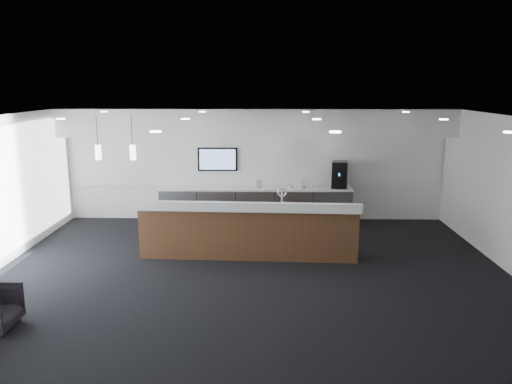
{
  "coord_description": "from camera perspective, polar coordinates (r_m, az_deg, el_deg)",
  "views": [
    {
      "loc": [
        0.28,
        -9.16,
        3.58
      ],
      "look_at": [
        0.07,
        1.3,
        1.33
      ],
      "focal_mm": 35.0,
      "sensor_mm": 36.0,
      "label": 1
    }
  ],
  "objects": [
    {
      "name": "info_sign_right",
      "position": [
        13.0,
        5.62,
        1.03
      ],
      "size": [
        0.2,
        0.06,
        0.27
      ],
      "primitive_type": "cube",
      "rotation": [
        0.0,
        0.0,
        -0.22
      ],
      "color": "silver",
      "rests_on": "back_credenza"
    },
    {
      "name": "cup_1",
      "position": [
        13.01,
        6.48,
        0.63
      ],
      "size": [
        0.15,
        0.15,
        0.1
      ],
      "primitive_type": "imported",
      "rotation": [
        0.0,
        0.0,
        0.65
      ],
      "color": "white",
      "rests_on": "back_credenza"
    },
    {
      "name": "back_credenza",
      "position": [
        13.18,
        -0.11,
        -1.47
      ],
      "size": [
        5.06,
        0.66,
        0.95
      ],
      "color": "gray",
      "rests_on": "ground"
    },
    {
      "name": "cup_2",
      "position": [
        13.0,
        5.87,
        0.64
      ],
      "size": [
        0.13,
        0.13,
        0.1
      ],
      "primitive_type": "imported",
      "rotation": [
        0.0,
        0.0,
        1.29
      ],
      "color": "white",
      "rests_on": "back_credenza"
    },
    {
      "name": "coffee_machine",
      "position": [
        13.16,
        9.52,
        1.98
      ],
      "size": [
        0.46,
        0.55,
        0.69
      ],
      "rotation": [
        0.0,
        0.0,
        -0.16
      ],
      "color": "black",
      "rests_on": "back_credenza"
    },
    {
      "name": "pendant_right",
      "position": [
        10.6,
        -17.5,
        4.38
      ],
      "size": [
        0.12,
        0.12,
        0.3
      ],
      "primitive_type": "cylinder",
      "color": "#FFEAC6",
      "rests_on": "ceiling"
    },
    {
      "name": "back_wall",
      "position": [
        13.33,
        -0.07,
        3.17
      ],
      "size": [
        10.0,
        0.02,
        3.0
      ],
      "primitive_type": "cube",
      "color": "white",
      "rests_on": "ground"
    },
    {
      "name": "alcove_panel",
      "position": [
        13.29,
        -0.08,
        3.58
      ],
      "size": [
        9.8,
        0.06,
        1.4
      ],
      "primitive_type": "cube",
      "color": "white",
      "rests_on": "back_wall"
    },
    {
      "name": "cup_3",
      "position": [
        12.99,
        5.25,
        0.64
      ],
      "size": [
        0.14,
        0.14,
        0.1
      ],
      "primitive_type": "imported",
      "rotation": [
        0.0,
        0.0,
        1.94
      ],
      "color": "white",
      "rests_on": "back_credenza"
    },
    {
      "name": "ceiling_can_lights",
      "position": [
        9.19,
        -0.6,
        8.33
      ],
      "size": [
        7.0,
        5.0,
        0.02
      ],
      "primitive_type": null,
      "color": "white",
      "rests_on": "ceiling"
    },
    {
      "name": "info_sign_left",
      "position": [
        12.97,
        0.37,
        0.94
      ],
      "size": [
        0.16,
        0.05,
        0.22
      ],
      "primitive_type": "cube",
      "rotation": [
        0.0,
        0.0,
        0.21
      ],
      "color": "silver",
      "rests_on": "back_credenza"
    },
    {
      "name": "cup_6",
      "position": [
        12.96,
        3.4,
        0.65
      ],
      "size": [
        0.15,
        0.15,
        0.1
      ],
      "primitive_type": "imported",
      "rotation": [
        0.0,
        0.0,
        3.87
      ],
      "color": "white",
      "rests_on": "back_credenza"
    },
    {
      "name": "ground",
      "position": [
        9.84,
        -0.56,
        -9.18
      ],
      "size": [
        10.0,
        10.0,
        0.0
      ],
      "primitive_type": "plane",
      "color": "black",
      "rests_on": "ground"
    },
    {
      "name": "soffit_bulkhead",
      "position": [
        12.75,
        -0.12,
        7.97
      ],
      "size": [
        10.0,
        0.9,
        0.7
      ],
      "primitive_type": "cube",
      "color": "white",
      "rests_on": "back_wall"
    },
    {
      "name": "cup_5",
      "position": [
        12.97,
        4.02,
        0.64
      ],
      "size": [
        0.12,
        0.12,
        0.1
      ],
      "primitive_type": "imported",
      "rotation": [
        0.0,
        0.0,
        3.23
      ],
      "color": "white",
      "rests_on": "back_credenza"
    },
    {
      "name": "pendant_left",
      "position": [
        10.4,
        -13.83,
        4.45
      ],
      "size": [
        0.12,
        0.12,
        0.3
      ],
      "primitive_type": "cylinder",
      "color": "#FFEAC6",
      "rests_on": "ceiling"
    },
    {
      "name": "wall_tv",
      "position": [
        13.27,
        -4.41,
        3.75
      ],
      "size": [
        1.05,
        0.08,
        0.62
      ],
      "color": "black",
      "rests_on": "back_wall"
    },
    {
      "name": "service_counter",
      "position": [
        10.55,
        -0.88,
        -4.39
      ],
      "size": [
        4.65,
        0.99,
        1.49
      ],
      "rotation": [
        0.0,
        0.0,
        -0.05
      ],
      "color": "#4C2A19",
      "rests_on": "ground"
    },
    {
      "name": "cup_4",
      "position": [
        12.98,
        4.64,
        0.64
      ],
      "size": [
        0.15,
        0.15,
        0.1
      ],
      "primitive_type": "imported",
      "rotation": [
        0.0,
        0.0,
        2.58
      ],
      "color": "white",
      "rests_on": "back_credenza"
    },
    {
      "name": "ceiling",
      "position": [
        9.19,
        -0.6,
        8.52
      ],
      "size": [
        10.0,
        8.0,
        0.02
      ],
      "primitive_type": "cube",
      "color": "black",
      "rests_on": "back_wall"
    },
    {
      "name": "cup_0",
      "position": [
        13.02,
        7.1,
        0.63
      ],
      "size": [
        0.11,
        0.11,
        0.1
      ],
      "primitive_type": "imported",
      "color": "white",
      "rests_on": "back_credenza"
    }
  ]
}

